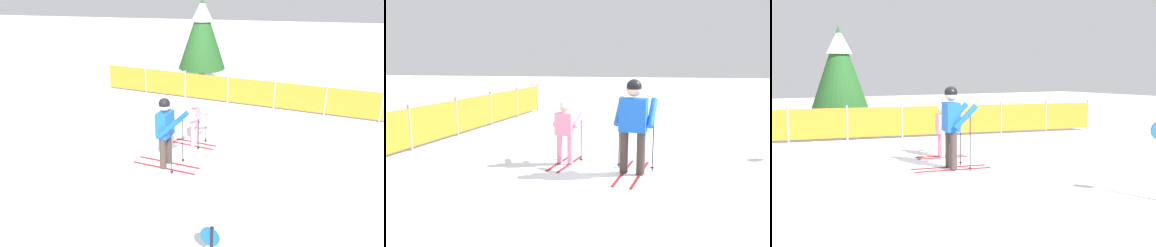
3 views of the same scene
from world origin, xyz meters
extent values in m
plane|color=white|center=(0.00, 0.00, 0.00)|extent=(60.00, 60.00, 0.00)
cube|color=maroon|center=(0.27, 0.08, 0.01)|extent=(1.58, 0.37, 0.02)
cube|color=maroon|center=(0.20, -0.22, 0.01)|extent=(1.58, 0.37, 0.02)
cylinder|color=#3F332D|center=(0.27, 0.08, 0.40)|extent=(0.15, 0.15, 0.76)
cylinder|color=#3F332D|center=(0.20, -0.22, 0.40)|extent=(0.15, 0.15, 0.76)
cube|color=blue|center=(0.24, -0.07, 1.07)|extent=(0.36, 0.52, 0.59)
cylinder|color=blue|center=(0.51, 0.18, 1.10)|extent=(0.53, 0.22, 0.51)
cylinder|color=blue|center=(0.39, -0.40, 1.10)|extent=(0.53, 0.22, 0.51)
sphere|color=#D8AD8C|center=(0.24, -0.07, 1.52)|extent=(0.25, 0.25, 0.25)
sphere|color=black|center=(0.24, -0.07, 1.57)|extent=(0.27, 0.27, 0.27)
cylinder|color=black|center=(0.60, 0.18, 0.59)|extent=(0.02, 0.02, 1.18)
cylinder|color=black|center=(0.60, 0.18, 0.06)|extent=(0.07, 0.07, 0.01)
cylinder|color=black|center=(0.47, -0.44, 0.59)|extent=(0.02, 0.02, 1.18)
cylinder|color=black|center=(0.47, -0.44, 0.06)|extent=(0.07, 0.07, 0.01)
cube|color=maroon|center=(0.71, 1.34, 0.01)|extent=(1.16, 0.32, 0.02)
cube|color=maroon|center=(0.65, 1.12, 0.01)|extent=(1.16, 0.32, 0.02)
cylinder|color=pink|center=(0.71, 1.34, 0.30)|extent=(0.11, 0.11, 0.56)
cylinder|color=pink|center=(0.65, 1.12, 0.30)|extent=(0.11, 0.11, 0.56)
cube|color=pink|center=(0.68, 1.23, 0.80)|extent=(0.27, 0.38, 0.43)
cylinder|color=pink|center=(0.92, 1.40, 0.86)|extent=(0.44, 0.19, 0.28)
cylinder|color=pink|center=(0.82, 0.98, 0.86)|extent=(0.44, 0.19, 0.28)
sphere|color=#D8AD8C|center=(0.68, 1.23, 1.12)|extent=(0.19, 0.19, 0.19)
sphere|color=white|center=(0.68, 1.23, 1.16)|extent=(0.20, 0.20, 0.20)
cylinder|color=black|center=(0.96, 1.43, 0.43)|extent=(0.02, 0.02, 0.87)
cylinder|color=black|center=(0.96, 1.43, 0.06)|extent=(0.07, 0.07, 0.01)
cylinder|color=black|center=(0.84, 0.93, 0.43)|extent=(0.02, 0.02, 0.87)
cylinder|color=black|center=(0.84, 0.93, 0.06)|extent=(0.07, 0.07, 0.01)
cylinder|color=gray|center=(1.19, 4.81, 0.52)|extent=(0.06, 0.06, 1.03)
cylinder|color=gray|center=(2.79, 4.49, 0.52)|extent=(0.06, 0.06, 1.03)
cylinder|color=gray|center=(4.38, 4.18, 0.52)|extent=(0.06, 0.06, 1.03)
cylinder|color=gray|center=(5.97, 3.87, 0.52)|extent=(0.06, 0.06, 1.03)
cylinder|color=gray|center=(7.56, 3.55, 0.52)|extent=(0.06, 0.06, 1.03)
cube|color=orange|center=(1.99, 4.65, 0.52)|extent=(1.60, 0.34, 0.87)
cube|color=orange|center=(3.58, 4.34, 0.52)|extent=(1.60, 0.34, 0.87)
cube|color=orange|center=(5.17, 4.02, 0.52)|extent=(1.60, 0.34, 0.87)
cube|color=orange|center=(6.76, 3.71, 0.52)|extent=(1.60, 0.34, 0.87)
camera|label=1|loc=(2.36, -7.74, 4.29)|focal=35.00mm
camera|label=2|loc=(-6.28, -0.06, 2.10)|focal=35.00mm
camera|label=3|loc=(-4.39, -8.62, 1.97)|focal=45.00mm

